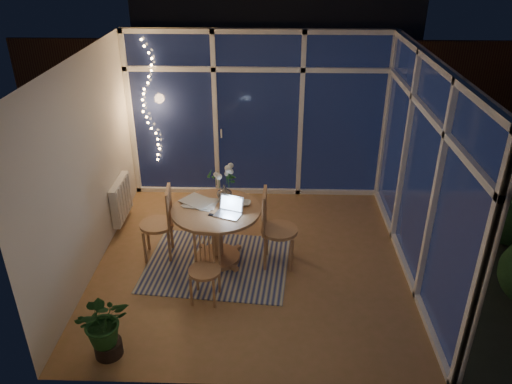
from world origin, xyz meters
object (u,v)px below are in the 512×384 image
chair_front (204,269)px  laptop (228,207)px  flower_vase (224,192)px  potted_plant (104,325)px  dining_table (217,235)px  chair_left (157,223)px  chair_right (279,228)px

chair_front → laptop: (0.22, 0.64, 0.45)m
flower_vase → potted_plant: 2.24m
dining_table → flower_vase: 0.56m
chair_front → laptop: laptop is taller
dining_table → chair_left: 0.80m
dining_table → chair_front: size_ratio=1.32×
dining_table → flower_vase: size_ratio=5.32×
chair_right → chair_front: bearing=133.5°
chair_front → chair_right: bearing=48.3°
dining_table → chair_front: (-0.06, -0.79, 0.04)m
chair_left → chair_right: chair_right is taller
chair_front → flower_vase: flower_vase is taller
chair_left → laptop: 1.04m
chair_right → potted_plant: bearing=135.8°
chair_front → potted_plant: 1.25m
dining_table → flower_vase: (0.08, 0.25, 0.49)m
dining_table → laptop: size_ratio=3.59×
chair_left → chair_front: chair_left is taller
flower_vase → chair_right: bearing=-23.2°
chair_front → dining_table: bearing=92.7°
chair_right → dining_table: bearing=89.1°
chair_front → laptop: 0.81m
laptop → potted_plant: 1.95m
flower_vase → potted_plant: (-1.02, -1.93, -0.49)m
chair_right → potted_plant: size_ratio=1.38×
dining_table → chair_right: 0.80m
laptop → flower_vase: (-0.08, 0.40, -0.01)m
chair_front → flower_vase: 1.14m
chair_left → potted_plant: bearing=-10.5°
chair_left → chair_right: 1.58m
chair_left → flower_vase: chair_left is taller
chair_left → laptop: chair_left is taller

